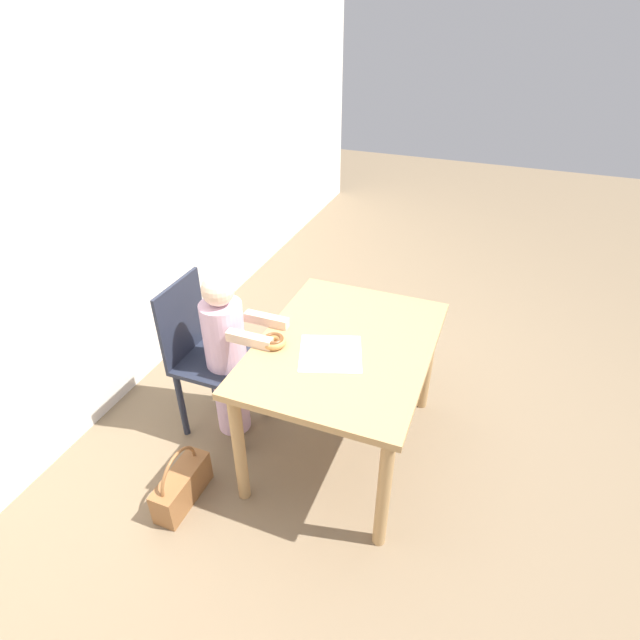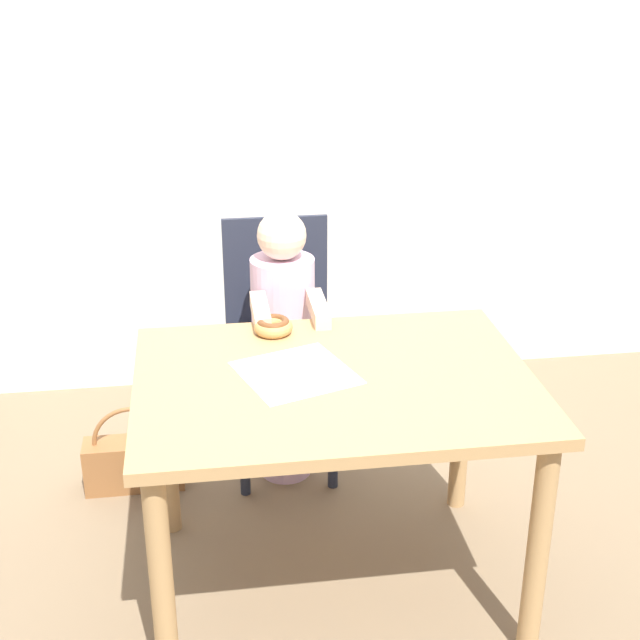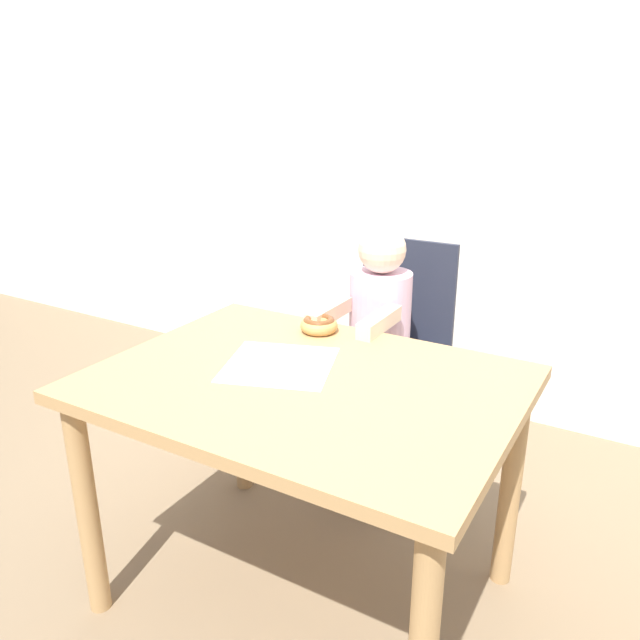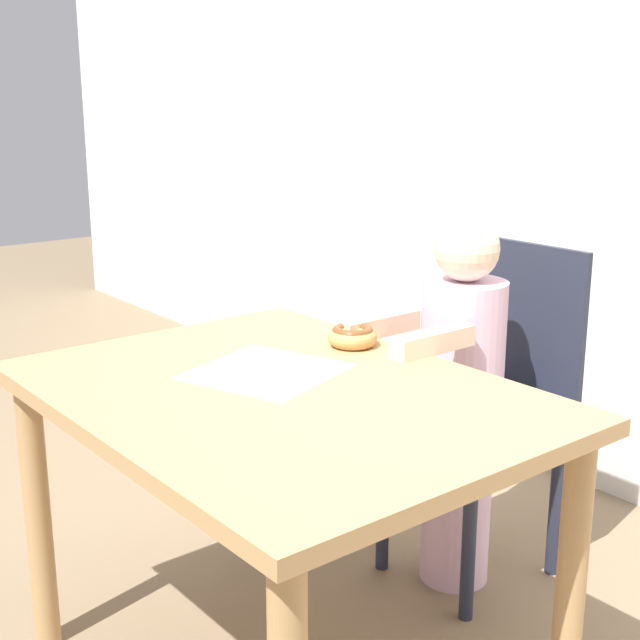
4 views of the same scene
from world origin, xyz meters
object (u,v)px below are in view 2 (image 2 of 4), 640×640
Objects in this scene: child_figure at (284,347)px; donut at (273,326)px; chair at (280,343)px; handbag at (134,461)px.

donut is (-0.06, -0.31, 0.22)m from child_figure.
chair is 2.59× the size of handbag.
handbag is at bearing -178.74° from child_figure.
child_figure is 0.68m from handbag.
chair reaches higher than donut.
chair is 0.51m from donut.
chair is at bearing 13.88° from handbag.
chair is at bearing 90.00° from child_figure.
chair is at bearing 81.88° from donut.
child_figure reaches higher than donut.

